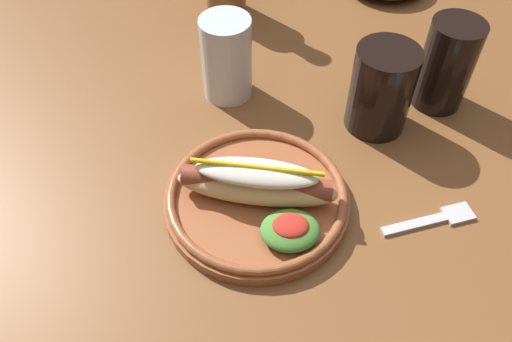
{
  "coord_description": "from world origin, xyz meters",
  "views": [
    {
      "loc": [
        0.06,
        -0.56,
        1.26
      ],
      "look_at": [
        0.07,
        -0.14,
        0.77
      ],
      "focal_mm": 36.16,
      "sensor_mm": 36.0,
      "label": 1
    }
  ],
  "objects_px": {
    "soda_cup": "(381,89)",
    "water_cup": "(227,58)",
    "extra_cup": "(447,65)",
    "fork": "(435,219)",
    "hot_dog_plate": "(258,195)"
  },
  "relations": [
    {
      "from": "hot_dog_plate",
      "to": "water_cup",
      "type": "relative_size",
      "value": 1.84
    },
    {
      "from": "fork",
      "to": "water_cup",
      "type": "xyz_separation_m",
      "value": [
        -0.26,
        0.25,
        0.06
      ]
    },
    {
      "from": "fork",
      "to": "soda_cup",
      "type": "relative_size",
      "value": 0.97
    },
    {
      "from": "fork",
      "to": "extra_cup",
      "type": "height_order",
      "value": "extra_cup"
    },
    {
      "from": "extra_cup",
      "to": "fork",
      "type": "bearing_deg",
      "value": -104.27
    },
    {
      "from": "soda_cup",
      "to": "water_cup",
      "type": "relative_size",
      "value": 0.99
    },
    {
      "from": "hot_dog_plate",
      "to": "fork",
      "type": "bearing_deg",
      "value": -7.38
    },
    {
      "from": "soda_cup",
      "to": "water_cup",
      "type": "distance_m",
      "value": 0.22
    },
    {
      "from": "fork",
      "to": "extra_cup",
      "type": "bearing_deg",
      "value": 61.68
    },
    {
      "from": "hot_dog_plate",
      "to": "extra_cup",
      "type": "height_order",
      "value": "extra_cup"
    },
    {
      "from": "soda_cup",
      "to": "extra_cup",
      "type": "height_order",
      "value": "extra_cup"
    },
    {
      "from": "fork",
      "to": "soda_cup",
      "type": "xyz_separation_m",
      "value": [
        -0.04,
        0.17,
        0.06
      ]
    },
    {
      "from": "extra_cup",
      "to": "soda_cup",
      "type": "bearing_deg",
      "value": -155.94
    },
    {
      "from": "fork",
      "to": "extra_cup",
      "type": "distance_m",
      "value": 0.24
    },
    {
      "from": "extra_cup",
      "to": "hot_dog_plate",
      "type": "bearing_deg",
      "value": -144.94
    }
  ]
}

